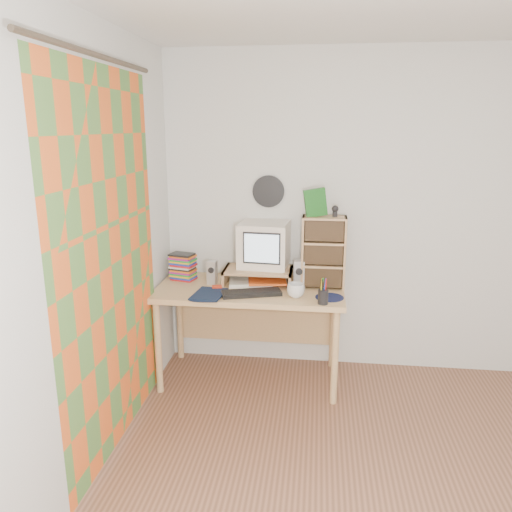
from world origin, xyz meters
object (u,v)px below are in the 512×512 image
(mug, at_px, (296,290))
(cd_rack, at_px, (323,252))
(diary, at_px, (195,292))
(desk, at_px, (251,301))
(keyboard, at_px, (251,293))
(crt_monitor, at_px, (264,246))
(dvd_stack, at_px, (183,264))

(mug, bearing_deg, cd_rack, 54.03)
(mug, distance_m, diary, 0.72)
(desk, distance_m, mug, 0.46)
(desk, relative_size, keyboard, 3.29)
(crt_monitor, bearing_deg, keyboard, -93.86)
(dvd_stack, distance_m, diary, 0.42)
(crt_monitor, xyz_separation_m, diary, (-0.45, -0.37, -0.27))
(mug, bearing_deg, crt_monitor, 129.33)
(desk, height_order, crt_monitor, crt_monitor)
(keyboard, bearing_deg, crt_monitor, 63.24)
(dvd_stack, xyz_separation_m, cd_rack, (1.09, -0.05, 0.14))
(dvd_stack, relative_size, cd_rack, 0.47)
(diary, bearing_deg, mug, 9.98)
(cd_rack, height_order, diary, cd_rack)
(desk, relative_size, dvd_stack, 5.52)
(desk, distance_m, cd_rack, 0.67)
(keyboard, bearing_deg, diary, 169.91)
(crt_monitor, relative_size, diary, 1.41)
(dvd_stack, height_order, cd_rack, cd_rack)
(keyboard, relative_size, cd_rack, 0.79)
(desk, bearing_deg, cd_rack, 2.26)
(dvd_stack, distance_m, cd_rack, 1.10)
(desk, xyz_separation_m, dvd_stack, (-0.55, 0.07, 0.26))
(keyboard, height_order, dvd_stack, dvd_stack)
(crt_monitor, xyz_separation_m, dvd_stack, (-0.64, -0.01, -0.16))
(crt_monitor, distance_m, keyboard, 0.43)
(mug, bearing_deg, diary, -176.31)
(desk, height_order, keyboard, keyboard)
(cd_rack, bearing_deg, diary, -161.15)
(crt_monitor, relative_size, keyboard, 0.85)
(diary, bearing_deg, desk, 44.02)
(crt_monitor, height_order, keyboard, crt_monitor)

